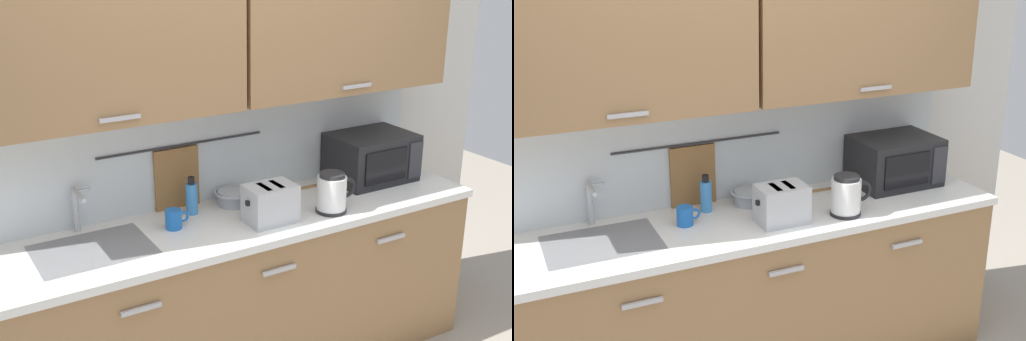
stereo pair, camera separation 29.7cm
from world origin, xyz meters
TOP-DOWN VIEW (x-y plane):
  - counter_unit at (-0.01, 0.30)m, footprint 2.53×0.64m
  - back_wall_assembly at (-0.00, 0.53)m, footprint 3.70×0.41m
  - sink_faucet at (-0.78, 0.53)m, footprint 0.09×0.17m
  - microwave at (0.88, 0.41)m, footprint 0.46×0.35m
  - electric_kettle at (0.41, 0.13)m, footprint 0.23×0.16m
  - dish_soap_bottle at (-0.22, 0.47)m, footprint 0.06×0.06m
  - mug_near_sink at (-0.37, 0.35)m, footprint 0.12×0.08m
  - mixing_bowl at (0.02, 0.47)m, footprint 0.21×0.21m
  - toaster at (0.07, 0.18)m, footprint 0.26×0.17m
  - wooden_spoon at (0.51, 0.47)m, footprint 0.28×0.04m

SIDE VIEW (x-z plane):
  - counter_unit at x=-0.01m, z-range 0.01..0.91m
  - wooden_spoon at x=0.51m, z-range 0.90..0.91m
  - mixing_bowl at x=0.02m, z-range 0.91..0.98m
  - mug_near_sink at x=-0.37m, z-range 0.90..1.00m
  - dish_soap_bottle at x=-0.22m, z-range 0.89..1.08m
  - toaster at x=0.07m, z-range 0.90..1.09m
  - electric_kettle at x=0.41m, z-range 0.90..1.11m
  - microwave at x=0.88m, z-range 0.90..1.17m
  - sink_faucet at x=-0.78m, z-range 0.93..1.15m
  - back_wall_assembly at x=0.00m, z-range 0.27..2.77m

